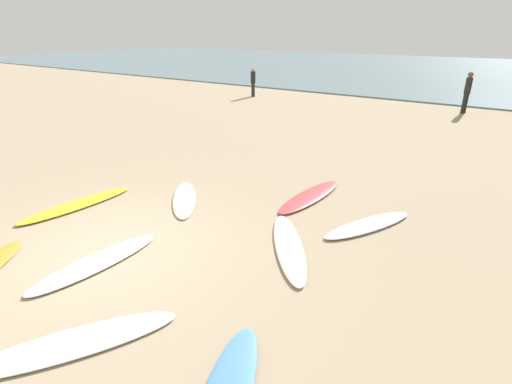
{
  "coord_description": "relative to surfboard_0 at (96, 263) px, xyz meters",
  "views": [
    {
      "loc": [
        5.48,
        -3.33,
        3.64
      ],
      "look_at": [
        1.02,
        3.18,
        0.3
      ],
      "focal_mm": 27.05,
      "sensor_mm": 36.0,
      "label": 1
    }
  ],
  "objects": [
    {
      "name": "surfboard_6",
      "position": [
        1.34,
        -1.26,
        -0.01
      ],
      "size": [
        1.83,
        2.5,
        0.06
      ],
      "primitive_type": "ellipsoid",
      "rotation": [
        0.0,
        0.0,
        2.59
      ],
      "color": "white",
      "rests_on": "ground_plane"
    },
    {
      "name": "surfboard_8",
      "position": [
        3.3,
        3.88,
        0.0
      ],
      "size": [
        1.41,
        2.21,
        0.08
      ],
      "primitive_type": "ellipsoid",
      "rotation": [
        0.0,
        0.0,
        -0.45
      ],
      "color": "white",
      "rests_on": "ground_plane"
    },
    {
      "name": "ground_plane",
      "position": [
        -0.17,
        0.32,
        -0.04
      ],
      "size": [
        120.0,
        120.0,
        0.0
      ],
      "primitive_type": "plane",
      "color": "tan"
    },
    {
      "name": "surfboard_1",
      "position": [
        -0.64,
        2.75,
        -0.01
      ],
      "size": [
        1.81,
        1.89,
        0.06
      ],
      "primitive_type": "ellipsoid",
      "rotation": [
        0.0,
        0.0,
        3.89
      ],
      "color": "#F4E1CE",
      "rests_on": "ground_plane"
    },
    {
      "name": "surfboard_0",
      "position": [
        0.0,
        0.0,
        0.0
      ],
      "size": [
        0.72,
        2.35,
        0.08
      ],
      "primitive_type": "ellipsoid",
      "rotation": [
        0.0,
        0.0,
        3.07
      ],
      "color": "white",
      "rests_on": "ground_plane"
    },
    {
      "name": "surfboard_4",
      "position": [
        2.4,
        2.28,
        0.0
      ],
      "size": [
        1.89,
        2.26,
        0.08
      ],
      "primitive_type": "ellipsoid",
      "rotation": [
        0.0,
        0.0,
        0.65
      ],
      "color": "silver",
      "rests_on": "ground_plane"
    },
    {
      "name": "surfboard_5",
      "position": [
        -2.37,
        1.17,
        0.0
      ],
      "size": [
        0.76,
        2.63,
        0.08
      ],
      "primitive_type": "ellipsoid",
      "rotation": [
        0.0,
        0.0,
        -0.09
      ],
      "color": "yellow",
      "rests_on": "ground_plane"
    },
    {
      "name": "surfboard_2",
      "position": [
        1.69,
        4.51,
        0.0
      ],
      "size": [
        0.75,
        2.47,
        0.08
      ],
      "primitive_type": "ellipsoid",
      "rotation": [
        0.0,
        0.0,
        3.07
      ],
      "color": "#D8494F",
      "rests_on": "ground_plane"
    },
    {
      "name": "beachgoer_mid",
      "position": [
        -7.82,
        15.88,
        0.86
      ],
      "size": [
        0.39,
        0.39,
        1.62
      ],
      "rotation": [
        0.0,
        0.0,
        5.61
      ],
      "color": "black",
      "rests_on": "ground_plane"
    },
    {
      "name": "beachgoer_near",
      "position": [
        3.1,
        17.46,
        1.02
      ],
      "size": [
        0.36,
        0.36,
        1.87
      ],
      "rotation": [
        0.0,
        0.0,
        4.36
      ],
      "color": "black",
      "rests_on": "ground_plane"
    },
    {
      "name": "ocean_water",
      "position": [
        -0.17,
        39.24,
        0.0
      ],
      "size": [
        120.0,
        40.0,
        0.08
      ],
      "primitive_type": "cube",
      "color": "slate",
      "rests_on": "ground_plane"
    }
  ]
}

